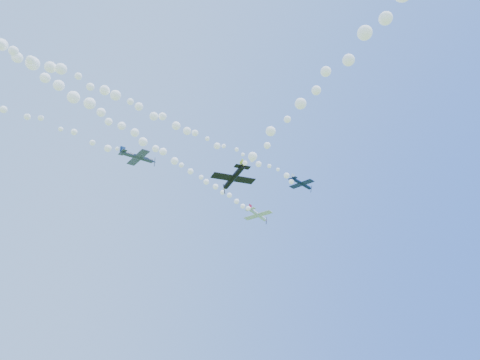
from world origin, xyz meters
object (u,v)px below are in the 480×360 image
plane_white (258,215)px  plane_grey (138,157)px  plane_black (233,178)px  plane_navy (301,184)px

plane_white → plane_grey: 43.33m
plane_grey → plane_black: bearing=-46.5°
plane_grey → plane_black: (12.15, -10.68, -6.30)m
plane_white → plane_navy: (-1.98, -20.17, -2.90)m
plane_navy → plane_black: 28.51m
plane_navy → plane_black: size_ratio=0.91×
plane_black → plane_navy: bearing=-61.9°
plane_white → plane_navy: 20.47m
plane_white → plane_navy: plane_white is taller
plane_black → plane_white: bearing=-36.2°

